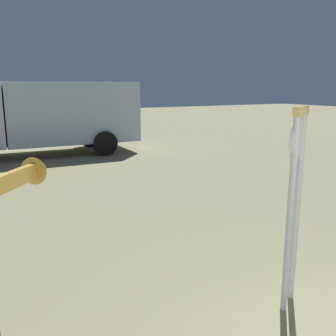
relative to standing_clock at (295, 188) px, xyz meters
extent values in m
cylinder|color=white|center=(-0.13, -0.08, -0.31)|extent=(0.07, 0.07, 2.23)
cylinder|color=white|center=(0.14, 0.07, -0.31)|extent=(0.07, 0.07, 2.23)
cube|color=#FFD866|center=(0.00, -0.01, 0.86)|extent=(0.38, 0.25, 0.10)
cylinder|color=white|center=(-0.01, 0.02, 0.54)|extent=(0.40, 0.24, 0.43)
cube|color=black|center=(-0.02, 0.04, 0.54)|extent=(0.09, 0.06, 0.05)
cube|color=black|center=(-0.02, 0.04, 0.54)|extent=(0.09, 0.06, 0.15)
cube|color=#FFBF4A|center=(-2.89, 0.34, 0.37)|extent=(0.52, 0.62, 0.14)
cone|color=#FFBF4A|center=(-2.59, 0.71, 0.37)|extent=(0.33, 0.33, 0.25)
cube|color=silver|center=(0.63, 11.63, 0.15)|extent=(4.88, 2.54, 2.25)
cylinder|color=black|center=(1.62, 12.78, -0.97)|extent=(0.91, 0.29, 0.90)
cylinder|color=black|center=(1.53, 10.40, -0.97)|extent=(0.91, 0.29, 0.90)
camera|label=1|loc=(-3.21, -2.84, 1.11)|focal=40.18mm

